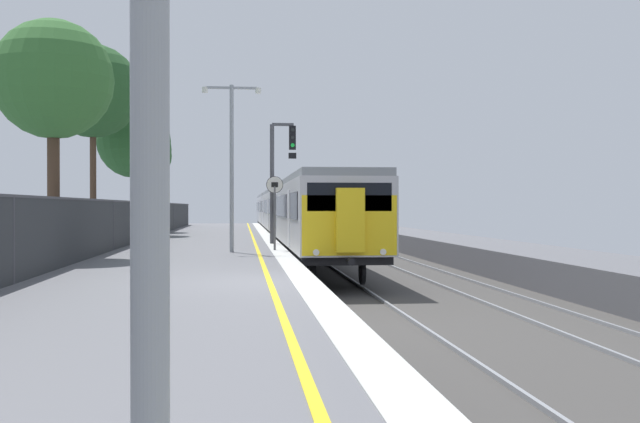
# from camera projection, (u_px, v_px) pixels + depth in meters

# --- Properties ---
(ground) EXTENTS (17.40, 110.00, 1.21)m
(ground) POSITION_uv_depth(u_px,v_px,m) (412.00, 309.00, 15.78)
(ground) COLOR slate
(commuter_train_at_platform) EXTENTS (2.83, 59.37, 3.81)m
(commuter_train_at_platform) POSITION_uv_depth(u_px,v_px,m) (287.00, 211.00, 50.31)
(commuter_train_at_platform) COLOR #B7B7BC
(commuter_train_at_platform) RESTS_ON ground
(signal_gantry) EXTENTS (1.10, 0.24, 5.04)m
(signal_gantry) POSITION_uv_depth(u_px,v_px,m) (279.00, 168.00, 31.30)
(signal_gantry) COLOR #47474C
(signal_gantry) RESTS_ON ground
(speed_limit_sign) EXTENTS (0.59, 0.08, 2.62)m
(speed_limit_sign) POSITION_uv_depth(u_px,v_px,m) (275.00, 203.00, 26.55)
(speed_limit_sign) COLOR #59595B
(speed_limit_sign) RESTS_ON ground
(platform_lamp_mid) EXTENTS (2.00, 0.20, 5.68)m
(platform_lamp_mid) POSITION_uv_depth(u_px,v_px,m) (232.00, 154.00, 25.45)
(platform_lamp_mid) COLOR #93999E
(platform_lamp_mid) RESTS_ON ground
(platform_back_fence) EXTENTS (0.07, 99.00, 1.79)m
(platform_back_fence) POSITION_uv_depth(u_px,v_px,m) (13.00, 237.00, 14.93)
(platform_back_fence) COLOR #282B2D
(platform_back_fence) RESTS_ON ground
(background_tree_left) EXTENTS (3.95, 3.95, 7.06)m
(background_tree_left) POSITION_uv_depth(u_px,v_px,m) (135.00, 144.00, 40.43)
(background_tree_left) COLOR #473323
(background_tree_left) RESTS_ON ground
(background_tree_centre) EXTENTS (4.44, 4.44, 9.26)m
(background_tree_centre) POSITION_uv_depth(u_px,v_px,m) (95.00, 94.00, 35.72)
(background_tree_centre) COLOR #473323
(background_tree_centre) RESTS_ON ground
(background_tree_right) EXTENTS (3.60, 3.60, 7.20)m
(background_tree_right) POSITION_uv_depth(u_px,v_px,m) (51.00, 83.00, 22.70)
(background_tree_right) COLOR #473323
(background_tree_right) RESTS_ON ground
(background_tree_back) EXTENTS (3.61, 3.68, 6.85)m
(background_tree_back) POSITION_uv_depth(u_px,v_px,m) (144.00, 152.00, 45.84)
(background_tree_back) COLOR #473323
(background_tree_back) RESTS_ON ground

